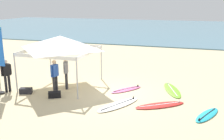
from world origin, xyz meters
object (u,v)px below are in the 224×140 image
Objects in this scene: person_grey at (66,71)px; surfboard_cyan at (207,115)px; surfboard_lime at (172,90)px; gear_bag_by_pole at (55,95)px; canopy_tent at (60,43)px; gear_bag_near_tent at (26,91)px; person_blue at (55,74)px; person_black at (6,73)px; banner_flag at (0,63)px; surfboard_white at (118,105)px; surfboard_red at (160,105)px; surfboard_pink at (126,89)px.

surfboard_cyan is at bearing -10.96° from person_grey.
gear_bag_by_pole is at bearing -153.40° from surfboard_lime.
gear_bag_near_tent is at bearing -123.63° from canopy_tent.
person_grey is 1.00× the size of person_blue.
person_black is at bearing 180.00° from surfboard_cyan.
surfboard_cyan is 3.14× the size of gear_bag_by_pole.
surfboard_lime is 8.53m from person_black.
gear_bag_by_pole is (2.73, 0.34, -1.43)m from banner_flag.
gear_bag_near_tent is at bearing -158.85° from person_blue.
surfboard_white is at bearing -128.04° from surfboard_lime.
person_blue is at bearing -78.63° from canopy_tent.
person_blue reaches higher than surfboard_white.
canopy_tent is at bearing 166.45° from surfboard_red.
person_black is (-9.66, 0.00, 0.95)m from surfboard_cyan.
person_grey is 3.24m from banner_flag.
surfboard_white is at bearing -22.95° from person_grey.
banner_flag is 5.67× the size of gear_bag_by_pole.
gear_bag_by_pole is (-5.37, -2.69, 0.10)m from surfboard_lime.
canopy_tent is at bearing 153.98° from surfboard_white.
banner_flag is 1.83m from gear_bag_near_tent.
canopy_tent is 1.55m from person_grey.
gear_bag_by_pole reaches higher than surfboard_pink.
surfboard_pink is at bearing 23.70° from person_blue.
person_grey is (-5.40, -1.35, 0.95)m from surfboard_lime.
gear_bag_near_tent is at bearing 178.87° from surfboard_white.
person_grey is at bearing 72.01° from person_blue.
person_black is (-2.40, -0.61, 0.00)m from person_blue.
person_grey is at bearing 31.90° from banner_flag.
surfboard_cyan is at bearing -27.95° from surfboard_pink.
gear_bag_by_pole is at bearing 7.10° from banner_flag.
canopy_tent is 2.92m from gear_bag_by_pole.
surfboard_cyan is at bearing -0.49° from gear_bag_near_tent.
person_grey is at bearing -166.92° from surfboard_pink.
person_blue reaches higher than surfboard_lime.
surfboard_pink is 3.70m from gear_bag_by_pole.
surfboard_pink is (-1.96, 1.61, 0.00)m from surfboard_red.
gear_bag_near_tent is (-4.90, 0.10, 0.10)m from surfboard_white.
surfboard_red is at bearing 166.48° from surfboard_cyan.
surfboard_red is at bearing 15.37° from surfboard_white.
person_blue is at bearing 14.31° from person_black.
banner_flag is at bearing -172.90° from gear_bag_by_pole.
gear_bag_by_pole is at bearing 0.33° from person_black.
gear_bag_near_tent is (-4.73, -2.01, 0.10)m from surfboard_pink.
canopy_tent is at bearing 105.98° from gear_bag_by_pole.
surfboard_pink is 2.38m from surfboard_lime.
gear_bag_by_pole is at bearing -1.98° from gear_bag_near_tent.
banner_flag is (-2.22, -2.13, -0.82)m from canopy_tent.
person_grey is (-7.02, 1.36, 0.95)m from surfboard_cyan.
surfboard_cyan is 7.35m from person_blue.
surfboard_white is 4.05× the size of gear_bag_by_pole.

